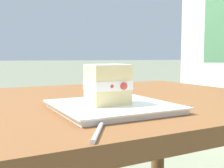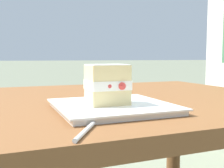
{
  "view_description": "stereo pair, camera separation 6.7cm",
  "coord_description": "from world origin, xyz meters",
  "px_view_note": "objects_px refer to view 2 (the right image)",
  "views": [
    {
      "loc": [
        0.33,
        0.8,
        0.85
      ],
      "look_at": [
        0.02,
        0.21,
        0.78
      ],
      "focal_mm": 44.82,
      "sensor_mm": 36.0,
      "label": 1
    },
    {
      "loc": [
        0.27,
        0.83,
        0.85
      ],
      "look_at": [
        0.02,
        0.21,
        0.78
      ],
      "focal_mm": 44.82,
      "sensor_mm": 36.0,
      "label": 2
    }
  ],
  "objects_px": {
    "dessert_plate": "(112,107)",
    "cake_slice": "(107,84)",
    "patio_table": "(94,130)",
    "dessert_fork": "(91,125)"
  },
  "relations": [
    {
      "from": "patio_table",
      "to": "cake_slice",
      "type": "height_order",
      "value": "cake_slice"
    },
    {
      "from": "dessert_plate",
      "to": "cake_slice",
      "type": "height_order",
      "value": "cake_slice"
    },
    {
      "from": "cake_slice",
      "to": "dessert_fork",
      "type": "bearing_deg",
      "value": 58.89
    },
    {
      "from": "patio_table",
      "to": "dessert_fork",
      "type": "bearing_deg",
      "value": 71.29
    },
    {
      "from": "patio_table",
      "to": "dessert_plate",
      "type": "relative_size",
      "value": 4.61
    },
    {
      "from": "dessert_fork",
      "to": "dessert_plate",
      "type": "bearing_deg",
      "value": -124.09
    },
    {
      "from": "patio_table",
      "to": "dessert_plate",
      "type": "bearing_deg",
      "value": 84.33
    },
    {
      "from": "dessert_plate",
      "to": "cake_slice",
      "type": "distance_m",
      "value": 0.06
    },
    {
      "from": "cake_slice",
      "to": "dessert_fork",
      "type": "height_order",
      "value": "cake_slice"
    },
    {
      "from": "patio_table",
      "to": "cake_slice",
      "type": "xyz_separation_m",
      "value": [
        0.03,
        0.21,
        0.17
      ]
    }
  ]
}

